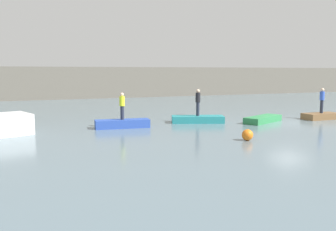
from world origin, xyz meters
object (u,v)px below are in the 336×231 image
Objects in this scene: person_hiviz_shirt at (122,105)px; person_blue_shirt at (322,99)px; mooring_buoy at (247,135)px; rowboat_green at (263,119)px; rowboat_brown at (321,116)px; rowboat_blue at (122,124)px; rowboat_teal at (198,119)px; person_dark_shirt at (198,101)px.

person_blue_shirt is at bearing -6.09° from person_hiviz_shirt.
rowboat_green is at bearing 46.92° from mooring_buoy.
rowboat_blue is at bearing 174.45° from rowboat_brown.
rowboat_green is at bearing 0.70° from rowboat_teal.
person_blue_shirt is (8.96, -1.77, -0.01)m from person_dark_shirt.
rowboat_green is at bearing 176.90° from person_blue_shirt.
person_blue_shirt reaches higher than person_hiviz_shirt.
rowboat_teal is at bearing 9.59° from rowboat_blue.
mooring_buoy is at bearing -47.08° from rowboat_blue.
person_dark_shirt is (-4.12, 1.51, 1.25)m from rowboat_green.
rowboat_blue is 1.15m from person_hiviz_shirt.
rowboat_teal reaches higher than rowboat_brown.
rowboat_teal is 1.93× the size of person_dark_shirt.
rowboat_green is (4.12, -1.51, -0.02)m from rowboat_teal.
person_hiviz_shirt is (-5.23, -0.26, -0.05)m from person_dark_shirt.
rowboat_blue is 14.27m from rowboat_brown.
person_blue_shirt is at bearing -11.17° from person_dark_shirt.
person_dark_shirt is 0.99× the size of person_blue_shirt.
person_blue_shirt is at bearing 9.61° from rowboat_teal.
rowboat_green is at bearing -20.08° from person_dark_shirt.
person_dark_shirt is 5.24m from person_hiviz_shirt.
rowboat_teal reaches higher than rowboat_green.
rowboat_blue is at bearing 126.13° from mooring_buoy.
person_hiviz_shirt is 0.91× the size of person_blue_shirt.
person_blue_shirt is at bearing 26.65° from mooring_buoy.
rowboat_teal is (5.23, 0.26, -0.02)m from rowboat_blue.
person_blue_shirt is 10.78m from mooring_buoy.
person_blue_shirt is at bearing -28.23° from rowboat_green.
rowboat_green is 6.94m from mooring_buoy.
mooring_buoy is at bearing -153.35° from person_blue_shirt.
person_hiviz_shirt reaches higher than mooring_buoy.
person_hiviz_shirt is (-9.35, 1.25, 1.20)m from rowboat_green.
rowboat_teal is at bearing 2.80° from person_hiviz_shirt.
rowboat_teal is 2.10× the size of person_hiviz_shirt.
rowboat_brown is at bearing -6.09° from person_hiviz_shirt.
person_dark_shirt is at bearing 9.59° from rowboat_blue.
rowboat_blue is 1.82× the size of person_blue_shirt.
rowboat_green is 2.05× the size of person_hiviz_shirt.
rowboat_teal is 5.37m from person_hiviz_shirt.
person_blue_shirt is (4.84, -0.26, 1.24)m from rowboat_green.
rowboat_blue is 2.00× the size of person_hiviz_shirt.
person_hiviz_shirt is 7.91m from mooring_buoy.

